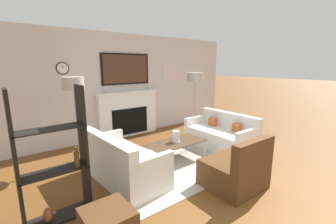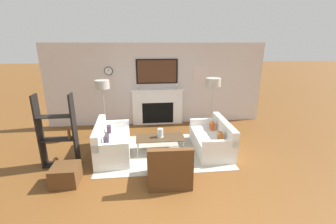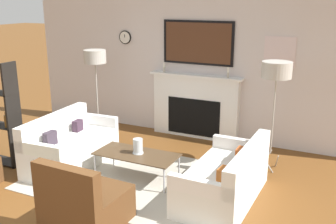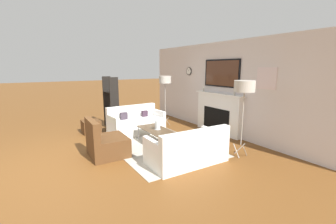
% 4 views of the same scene
% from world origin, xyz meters
% --- Properties ---
extents(ground_plane, '(60.00, 60.00, 0.00)m').
position_xyz_m(ground_plane, '(0.00, 0.00, 0.00)').
color(ground_plane, brown).
extents(fireplace_wall, '(7.26, 0.28, 2.70)m').
position_xyz_m(fireplace_wall, '(0.00, 4.52, 1.22)').
color(fireplace_wall, silver).
rests_on(fireplace_wall, ground_plane).
extents(area_rug, '(3.19, 2.15, 0.01)m').
position_xyz_m(area_rug, '(0.00, 2.31, 0.01)').
color(area_rug, '#ADA899').
rests_on(area_rug, ground_plane).
extents(couch_left, '(0.87, 1.65, 0.82)m').
position_xyz_m(couch_left, '(-1.29, 2.31, 0.30)').
color(couch_left, white).
rests_on(couch_left, ground_plane).
extents(couch_right, '(0.86, 1.64, 0.78)m').
position_xyz_m(couch_right, '(1.29, 2.31, 0.28)').
color(couch_right, white).
rests_on(couch_right, ground_plane).
extents(armchair, '(0.87, 0.82, 0.86)m').
position_xyz_m(armchair, '(-0.00, 0.99, 0.28)').
color(armchair, '#54341A').
rests_on(armchair, ground_plane).
extents(coffee_table, '(1.22, 0.57, 0.40)m').
position_xyz_m(coffee_table, '(-0.08, 2.34, 0.37)').
color(coffee_table, '#4C3823').
rests_on(coffee_table, ground_plane).
extents(hurricane_candle, '(0.16, 0.16, 0.22)m').
position_xyz_m(hurricane_candle, '(-0.07, 2.37, 0.49)').
color(hurricane_candle, silver).
rests_on(hurricane_candle, coffee_table).
extents(floor_lamp_left, '(0.40, 0.40, 1.69)m').
position_xyz_m(floor_lamp_left, '(-1.62, 3.55, 1.54)').
color(floor_lamp_left, '#9E998E').
rests_on(floor_lamp_left, ground_plane).
extents(floor_lamp_right, '(0.44, 0.44, 1.70)m').
position_xyz_m(floor_lamp_right, '(1.62, 3.55, 1.55)').
color(floor_lamp_right, '#9E998E').
rests_on(floor_lamp_right, ground_plane).
extents(shelf_unit, '(0.77, 0.28, 1.67)m').
position_xyz_m(shelf_unit, '(-2.38, 1.92, 0.74)').
color(shelf_unit, black).
rests_on(shelf_unit, ground_plane).
extents(ottoman, '(0.51, 0.51, 0.39)m').
position_xyz_m(ottoman, '(-2.04, 1.16, 0.19)').
color(ottoman, '#54341A').
rests_on(ottoman, ground_plane).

